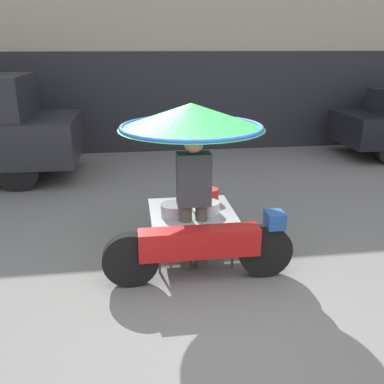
{
  "coord_description": "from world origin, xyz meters",
  "views": [
    {
      "loc": [
        -0.68,
        -3.75,
        2.53
      ],
      "look_at": [
        0.01,
        1.07,
        0.86
      ],
      "focal_mm": 40.0,
      "sensor_mm": 36.0,
      "label": 1
    }
  ],
  "objects": [
    {
      "name": "ground_plane",
      "position": [
        0.0,
        0.0,
        0.0
      ],
      "size": [
        36.0,
        36.0,
        0.0
      ],
      "primitive_type": "plane",
      "color": "slate"
    },
    {
      "name": "shopfront_building",
      "position": [
        0.0,
        7.87,
        2.23
      ],
      "size": [
        28.0,
        2.06,
        4.49
      ],
      "color": "#B2A893",
      "rests_on": "ground"
    },
    {
      "name": "vendor_motorcycle_cart",
      "position": [
        0.01,
        1.02,
        1.43
      ],
      "size": [
        2.14,
        1.71,
        1.91
      ],
      "color": "black",
      "rests_on": "ground"
    },
    {
      "name": "vendor_person",
      "position": [
        -0.02,
        0.78,
        0.91
      ],
      "size": [
        0.38,
        0.22,
        1.63
      ],
      "color": "#4C473D",
      "rests_on": "ground"
    }
  ]
}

